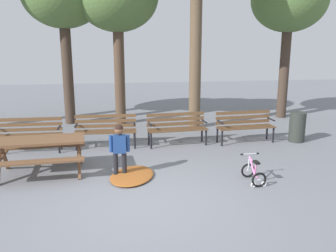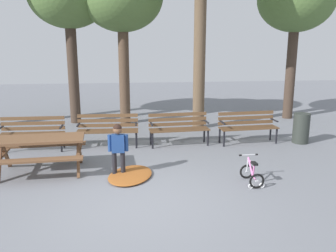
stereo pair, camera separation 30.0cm
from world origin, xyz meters
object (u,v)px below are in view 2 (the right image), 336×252
object	(u,v)px
park_bench_right	(179,126)
child_standing	(118,145)
park_bench_far_right	(247,125)
trash_bin	(301,128)
kids_bicycle	(252,174)
park_bench_far_left	(32,131)
picnic_table	(41,146)
park_bench_left	(108,128)

from	to	relation	value
park_bench_right	child_standing	world-z (taller)	child_standing
park_bench_far_right	trash_bin	size ratio (longest dim) A/B	1.98
child_standing	kids_bicycle	world-z (taller)	child_standing
park_bench_right	kids_bicycle	size ratio (longest dim) A/B	2.84
park_bench_far_left	kids_bicycle	xyz separation A→B (m)	(4.85, -2.79, -0.31)
park_bench_far_left	park_bench_far_right	xyz separation A→B (m)	(5.69, 0.05, 0.00)
park_bench_far_left	park_bench_right	world-z (taller)	same
park_bench_right	park_bench_far_right	distance (m)	1.90
park_bench_far_left	park_bench_right	xyz separation A→B (m)	(3.79, 0.08, 0.00)
picnic_table	park_bench_right	size ratio (longest dim) A/B	1.16
child_standing	trash_bin	bearing A→B (deg)	21.38
park_bench_far_right	picnic_table	bearing A→B (deg)	-161.20
park_bench_far_right	child_standing	xyz separation A→B (m)	(-3.46, -2.10, 0.14)
park_bench_far_right	trash_bin	world-z (taller)	park_bench_far_right
park_bench_far_left	kids_bicycle	bearing A→B (deg)	-29.91
park_bench_left	park_bench_far_right	distance (m)	3.79
kids_bicycle	trash_bin	distance (m)	3.54
picnic_table	park_bench_far_left	distance (m)	1.79
picnic_table	child_standing	xyz separation A→B (m)	(1.64, -0.37, 0.06)
park_bench_left	park_bench_far_right	world-z (taller)	same
park_bench_far_left	kids_bicycle	world-z (taller)	park_bench_far_left
park_bench_far_left	park_bench_far_right	bearing A→B (deg)	0.54
park_bench_far_left	park_bench_far_right	world-z (taller)	same
park_bench_far_right	child_standing	world-z (taller)	child_standing
kids_bicycle	park_bench_right	bearing A→B (deg)	110.24
park_bench_far_right	trash_bin	distance (m)	1.48
trash_bin	park_bench_far_left	bearing A→B (deg)	179.05
park_bench_left	child_standing	size ratio (longest dim) A/B	1.46
park_bench_far_left	trash_bin	size ratio (longest dim) A/B	1.95
park_bench_far_right	kids_bicycle	distance (m)	2.98
child_standing	trash_bin	distance (m)	5.30
park_bench_far_left	kids_bicycle	size ratio (longest dim) A/B	2.80
park_bench_left	park_bench_right	distance (m)	1.89
picnic_table	park_bench_right	distance (m)	3.66
picnic_table	park_bench_far_left	world-z (taller)	park_bench_far_left
picnic_table	park_bench_far_right	world-z (taller)	park_bench_far_right
park_bench_right	trash_bin	xyz separation A→B (m)	(3.37, -0.20, -0.10)
park_bench_right	trash_bin	bearing A→B (deg)	-3.35
picnic_table	park_bench_far_right	distance (m)	5.39
child_standing	kids_bicycle	size ratio (longest dim) A/B	1.93
park_bench_far_right	park_bench_right	bearing A→B (deg)	179.25
picnic_table	trash_bin	bearing A→B (deg)	13.40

